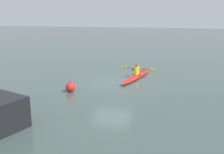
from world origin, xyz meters
The scene contains 4 objects.
ground_plane centered at (0.00, 0.00, 0.00)m, with size 160.00×160.00×0.00m, color #384742.
kayak centered at (-1.24, -1.79, 0.12)m, with size 1.50×5.05×0.24m.
kayaker centered at (-1.26, -1.87, 0.58)m, with size 2.45×0.62×0.78m.
mooring_buoy_white_far centered at (1.78, 2.54, 0.28)m, with size 0.57×0.57×0.61m.
Camera 1 is at (-4.50, 15.36, 4.29)m, focal length 40.51 mm.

